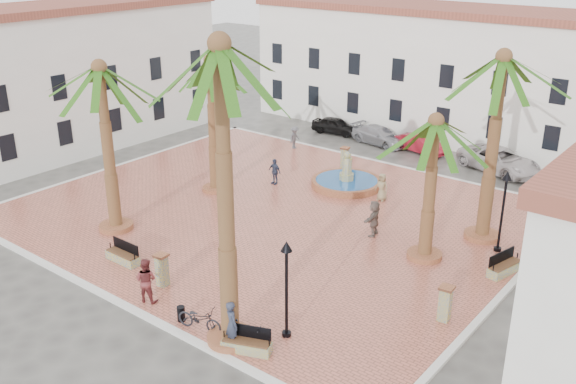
% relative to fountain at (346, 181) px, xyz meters
% --- Properties ---
extents(ground, '(120.00, 120.00, 0.00)m').
position_rel_fountain_xyz_m(ground, '(-0.91, -5.80, -0.45)').
color(ground, '#56544F').
rests_on(ground, ground).
extents(plaza, '(26.00, 22.00, 0.15)m').
position_rel_fountain_xyz_m(plaza, '(-0.91, -5.80, -0.37)').
color(plaza, '#C06550').
rests_on(plaza, ground).
extents(kerb_n, '(26.30, 0.30, 0.16)m').
position_rel_fountain_xyz_m(kerb_n, '(-0.91, 5.20, -0.37)').
color(kerb_n, silver).
rests_on(kerb_n, ground).
extents(kerb_s, '(26.30, 0.30, 0.16)m').
position_rel_fountain_xyz_m(kerb_s, '(-0.91, -16.80, -0.37)').
color(kerb_s, silver).
rests_on(kerb_s, ground).
extents(kerb_e, '(0.30, 22.30, 0.16)m').
position_rel_fountain_xyz_m(kerb_e, '(12.09, -5.80, -0.37)').
color(kerb_e, silver).
rests_on(kerb_e, ground).
extents(kerb_w, '(0.30, 22.30, 0.16)m').
position_rel_fountain_xyz_m(kerb_w, '(-13.91, -5.80, -0.37)').
color(kerb_w, silver).
rests_on(kerb_w, ground).
extents(building_north, '(30.40, 7.40, 9.50)m').
position_rel_fountain_xyz_m(building_north, '(-0.91, 14.19, 4.32)').
color(building_north, white).
rests_on(building_north, ground).
extents(building_west, '(6.40, 24.40, 10.00)m').
position_rel_fountain_xyz_m(building_west, '(-19.91, -5.80, 4.57)').
color(building_west, white).
rests_on(building_west, ground).
extents(fountain, '(4.21, 4.21, 2.18)m').
position_rel_fountain_xyz_m(fountain, '(0.00, 0.00, 0.00)').
color(fountain, '#A95F3B').
rests_on(fountain, plaza).
extents(palm_nw, '(4.92, 4.92, 8.01)m').
position_rel_fountain_xyz_m(palm_nw, '(-5.75, -5.37, 6.54)').
color(palm_nw, '#A95F3B').
rests_on(palm_nw, plaza).
extents(palm_sw, '(5.63, 5.63, 8.70)m').
position_rel_fountain_xyz_m(palm_sw, '(-5.97, -12.39, 7.08)').
color(palm_sw, '#A95F3B').
rests_on(palm_sw, plaza).
extents(palm_s, '(5.73, 5.73, 11.30)m').
position_rel_fountain_xyz_m(palm_s, '(5.40, -15.98, 9.53)').
color(palm_s, '#A95F3B').
rests_on(palm_s, plaza).
extents(palm_e, '(5.33, 5.33, 6.97)m').
position_rel_fountain_xyz_m(palm_e, '(7.96, -5.47, 5.46)').
color(palm_e, '#A95F3B').
rests_on(palm_e, plaza).
extents(palm_ne, '(5.70, 5.70, 9.38)m').
position_rel_fountain_xyz_m(palm_ne, '(9.24, -1.79, 7.72)').
color(palm_ne, '#A95F3B').
rests_on(palm_ne, plaza).
extents(bench_s, '(1.86, 0.57, 0.98)m').
position_rel_fountain_xyz_m(bench_s, '(-2.75, -14.49, -0.02)').
color(bench_s, gray).
rests_on(bench_s, plaza).
extents(bench_se, '(1.90, 1.20, 0.96)m').
position_rel_fountain_xyz_m(bench_se, '(6.31, -16.10, -0.02)').
color(bench_se, gray).
rests_on(bench_se, plaza).
extents(bench_e, '(1.02, 1.97, 1.00)m').
position_rel_fountain_xyz_m(bench_e, '(11.47, -4.66, -0.01)').
color(bench_e, gray).
rests_on(bench_e, plaza).
extents(bench_ne, '(1.01, 1.93, 0.97)m').
position_rel_fountain_xyz_m(bench_ne, '(10.91, 2.81, -0.02)').
color(bench_ne, gray).
rests_on(bench_ne, plaza).
extents(lamppost_s, '(0.43, 0.43, 3.95)m').
position_rel_fountain_xyz_m(lamppost_s, '(6.83, -14.45, 2.38)').
color(lamppost_s, black).
rests_on(lamppost_s, plaza).
extents(lamppost_e, '(0.44, 0.44, 4.03)m').
position_rel_fountain_xyz_m(lamppost_e, '(10.40, -2.68, 2.43)').
color(lamppost_e, black).
rests_on(lamppost_e, plaza).
extents(bollard_se, '(0.59, 0.59, 1.49)m').
position_rel_fountain_xyz_m(bollard_se, '(0.32, -14.80, 0.48)').
color(bollard_se, gray).
rests_on(bollard_se, plaza).
extents(bollard_n, '(0.59, 0.59, 1.44)m').
position_rel_fountain_xyz_m(bollard_n, '(-1.83, 2.55, 0.45)').
color(bollard_n, gray).
rests_on(bollard_n, plaza).
extents(bollard_e, '(0.58, 0.58, 1.50)m').
position_rel_fountain_xyz_m(bollard_e, '(11.02, -9.81, 0.48)').
color(bollard_e, gray).
rests_on(bollard_e, plaza).
extents(litter_bin, '(0.32, 0.32, 0.62)m').
position_rel_fountain_xyz_m(litter_bin, '(2.97, -16.20, 0.01)').
color(litter_bin, black).
rests_on(litter_bin, plaza).
extents(cyclist_a, '(0.81, 0.69, 1.88)m').
position_rel_fountain_xyz_m(cyclist_a, '(5.69, -16.20, 0.64)').
color(cyclist_a, '#2A2F43').
rests_on(cyclist_a, plaza).
extents(bicycle_a, '(1.99, 1.06, 1.00)m').
position_rel_fountain_xyz_m(bicycle_a, '(4.00, -16.20, 0.20)').
color(bicycle_a, black).
rests_on(bicycle_a, plaza).
extents(cyclist_b, '(1.12, 1.00, 1.92)m').
position_rel_fountain_xyz_m(cyclist_b, '(0.78, -16.04, 0.67)').
color(cyclist_b, maroon).
rests_on(cyclist_b, plaza).
extents(bicycle_b, '(1.53, 0.96, 0.89)m').
position_rel_fountain_xyz_m(bicycle_b, '(6.28, -15.82, 0.15)').
color(bicycle_b, black).
rests_on(bicycle_b, plaza).
extents(pedestrian_fountain_a, '(0.81, 0.54, 1.60)m').
position_rel_fountain_xyz_m(pedestrian_fountain_a, '(2.80, -0.65, 0.50)').
color(pedestrian_fountain_a, '#8D7B56').
rests_on(pedestrian_fountain_a, plaza).
extents(pedestrian_fountain_b, '(0.97, 0.48, 1.59)m').
position_rel_fountain_xyz_m(pedestrian_fountain_b, '(-3.64, -2.37, 0.50)').
color(pedestrian_fountain_b, '#303853').
rests_on(pedestrian_fountain_b, plaza).
extents(pedestrian_north, '(0.64, 1.06, 1.60)m').
position_rel_fountain_xyz_m(pedestrian_north, '(-6.97, 3.92, 0.50)').
color(pedestrian_north, '#515056').
rests_on(pedestrian_north, plaza).
extents(pedestrian_east, '(0.88, 1.79, 1.85)m').
position_rel_fountain_xyz_m(pedestrian_east, '(4.82, -4.87, 0.63)').
color(pedestrian_east, '#685951').
rests_on(pedestrian_east, plaza).
extents(car_black, '(3.86, 1.91, 1.27)m').
position_rel_fountain_xyz_m(car_black, '(-7.06, 9.19, 0.19)').
color(car_black, black).
rests_on(car_black, ground).
extents(car_red, '(4.06, 2.14, 1.27)m').
position_rel_fountain_xyz_m(car_red, '(0.27, 9.05, 0.19)').
color(car_red, maroon).
rests_on(car_red, ground).
extents(car_silver, '(4.67, 2.49, 1.29)m').
position_rel_fountain_xyz_m(car_silver, '(-3.04, 8.92, 0.20)').
color(car_silver, '#A0A1A9').
rests_on(car_silver, ground).
extents(car_white, '(6.02, 4.10, 1.53)m').
position_rel_fountain_xyz_m(car_white, '(6.06, 8.63, 0.32)').
color(car_white, beige).
rests_on(car_white, ground).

